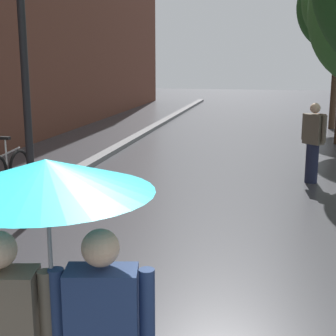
{
  "coord_description": "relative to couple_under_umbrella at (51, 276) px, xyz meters",
  "views": [
    {
      "loc": [
        1.13,
        -1.91,
        2.56
      ],
      "look_at": [
        -0.02,
        3.47,
        1.35
      ],
      "focal_mm": 53.6,
      "sensor_mm": 36.0,
      "label": 1
    }
  ],
  "objects": [
    {
      "name": "pedestrian_walking_midground",
      "position": [
        1.98,
        8.24,
        -0.5
      ],
      "size": [
        0.47,
        0.46,
        1.66
      ],
      "color": "#1E233D",
      "rests_on": "ground"
    },
    {
      "name": "street_lamp_post",
      "position": [
        -2.56,
        4.72,
        1.08
      ],
      "size": [
        0.24,
        0.24,
        4.21
      ],
      "color": "black",
      "rests_on": "ground"
    },
    {
      "name": "kerb_strip",
      "position": [
        -3.16,
        9.53,
        -1.33
      ],
      "size": [
        0.3,
        36.0,
        0.12
      ],
      "primitive_type": "cube",
      "color": "slate",
      "rests_on": "ground"
    },
    {
      "name": "couple_under_umbrella",
      "position": [
        0.0,
        0.0,
        0.0
      ],
      "size": [
        1.16,
        1.16,
        2.04
      ],
      "color": "black",
      "rests_on": "ground"
    }
  ]
}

